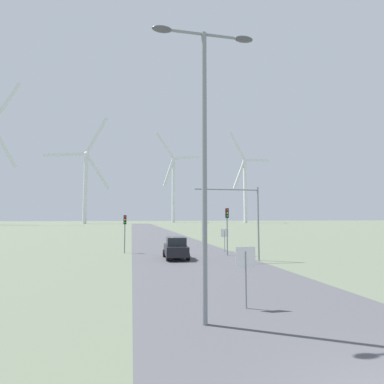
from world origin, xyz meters
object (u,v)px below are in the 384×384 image
object	(u,v)px
car_approaching	(176,248)
wind_turbine_right	(245,183)
stop_sign_near	(246,265)
traffic_light_post_near_left	(125,225)
wind_turbine_left	(86,178)
streetlamp	(204,134)
traffic_light_mast_overhead	(236,207)
traffic_light_post_near_right	(227,221)
stop_sign_far	(225,236)
wind_turbine_center	(173,182)

from	to	relation	value
car_approaching	wind_turbine_right	bearing A→B (deg)	66.53
stop_sign_near	traffic_light_post_near_left	bearing A→B (deg)	104.53
wind_turbine_left	streetlamp	bearing A→B (deg)	-80.38
traffic_light_mast_overhead	car_approaching	bearing A→B (deg)	152.74
traffic_light_post_near_left	traffic_light_post_near_right	distance (m)	10.11
streetlamp	stop_sign_far	world-z (taller)	streetlamp
streetlamp	traffic_light_mast_overhead	xyz separation A→B (m)	(5.90, 13.28, -1.99)
traffic_light_post_near_left	streetlamp	bearing A→B (deg)	-81.67
car_approaching	wind_turbine_center	bearing A→B (deg)	82.23
traffic_light_post_near_left	wind_turbine_left	xyz separation A→B (m)	(-24.99, 144.66, 22.77)
traffic_light_post_near_left	wind_turbine_center	bearing A→B (deg)	80.62
stop_sign_near	wind_turbine_right	distance (m)	188.27
stop_sign_near	traffic_light_post_near_right	size ratio (longest dim) A/B	0.54
traffic_light_mast_overhead	car_approaching	world-z (taller)	traffic_light_mast_overhead
traffic_light_post_near_right	traffic_light_post_near_left	bearing A→B (deg)	157.80
car_approaching	wind_turbine_right	distance (m)	175.57
wind_turbine_left	wind_turbine_center	bearing A→B (deg)	29.92
stop_sign_far	car_approaching	distance (m)	7.23
stop_sign_far	traffic_light_post_near_left	world-z (taller)	traffic_light_post_near_left
stop_sign_far	car_approaching	xyz separation A→B (m)	(-5.72, -4.37, -0.69)
wind_turbine_center	wind_turbine_left	bearing A→B (deg)	-150.08
car_approaching	wind_turbine_left	distance (m)	154.55
wind_turbine_right	streetlamp	bearing A→B (deg)	-111.94
car_approaching	wind_turbine_center	world-z (taller)	wind_turbine_center
traffic_light_post_near_right	car_approaching	size ratio (longest dim) A/B	1.04
streetlamp	stop_sign_near	size ratio (longest dim) A/B	4.30
traffic_light_post_near_left	wind_turbine_center	distance (m)	179.94
stop_sign_far	wind_turbine_left	world-z (taller)	wind_turbine_left
traffic_light_post_near_left	wind_turbine_right	size ratio (longest dim) A/B	0.06
traffic_light_mast_overhead	traffic_light_post_near_right	bearing A→B (deg)	83.43
streetlamp	traffic_light_mast_overhead	world-z (taller)	streetlamp
traffic_light_mast_overhead	wind_turbine_center	world-z (taller)	wind_turbine_center
traffic_light_post_near_right	traffic_light_mast_overhead	size ratio (longest dim) A/B	0.72
traffic_light_mast_overhead	car_approaching	xyz separation A→B (m)	(-4.58, 2.36, -3.44)
traffic_light_post_near_right	wind_turbine_left	distance (m)	154.02
stop_sign_near	wind_turbine_right	size ratio (longest dim) A/B	0.04
stop_sign_near	wind_turbine_left	size ratio (longest dim) A/B	0.04
stop_sign_far	wind_turbine_right	size ratio (longest dim) A/B	0.04
stop_sign_far	traffic_light_post_near_right	size ratio (longest dim) A/B	0.53
traffic_light_post_near_right	wind_turbine_right	world-z (taller)	wind_turbine_right
streetlamp	wind_turbine_right	distance (m)	189.71
wind_turbine_left	wind_turbine_right	xyz separation A→B (m)	(98.53, 9.62, 0.80)
streetlamp	wind_turbine_center	xyz separation A→B (m)	(25.99, 196.46, 21.89)
traffic_light_post_near_right	car_approaching	xyz separation A→B (m)	(-5.00, -1.26, -2.25)
stop_sign_far	wind_turbine_center	size ratio (longest dim) A/B	0.04
streetlamp	traffic_light_mast_overhead	distance (m)	14.67
stop_sign_near	wind_turbine_center	xyz separation A→B (m)	(24.01, 195.08, 26.60)
stop_sign_far	traffic_light_post_near_right	bearing A→B (deg)	-103.17
stop_sign_far	car_approaching	world-z (taller)	stop_sign_far
stop_sign_near	car_approaching	bearing A→B (deg)	92.65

